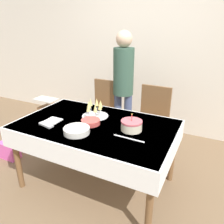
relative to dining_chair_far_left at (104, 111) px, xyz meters
name	(u,v)px	position (x,y,z in m)	size (l,w,h in m)	color
ground_plane	(98,182)	(0.36, -0.83, -0.54)	(12.00, 12.00, 0.00)	brown
wall_back	(150,49)	(0.36, 0.93, 0.81)	(8.00, 0.05, 2.70)	silver
dining_table	(96,132)	(0.36, -0.83, 0.11)	(1.63, 1.01, 0.75)	white
dining_chair_far_left	(104,111)	(0.00, 0.00, 0.00)	(0.42, 0.42, 0.98)	brown
dining_chair_far_right	(152,120)	(0.72, 0.00, 0.00)	(0.44, 0.44, 0.98)	brown
birthday_cake	(132,125)	(0.74, -0.80, 0.26)	(0.21, 0.21, 0.17)	beige
champagne_tray	(95,109)	(0.25, -0.66, 0.31)	(0.29, 0.29, 0.18)	silver
plate_stack_main	(77,130)	(0.31, -1.09, 0.24)	(0.25, 0.25, 0.06)	silver
plate_stack_dessert	(91,122)	(0.32, -0.86, 0.24)	(0.20, 0.20, 0.05)	#CC4C47
cake_knife	(129,138)	(0.79, -0.97, 0.22)	(0.30, 0.03, 0.00)	silver
fork_pile	(46,125)	(-0.07, -1.09, 0.22)	(0.18, 0.09, 0.02)	silver
napkin_pile	(53,121)	(-0.08, -0.97, 0.22)	(0.15, 0.15, 0.01)	white
person_standing	(123,80)	(0.25, 0.12, 0.45)	(0.28, 0.28, 1.65)	#3F4C72
high_chair	(51,112)	(-0.78, -0.25, -0.06)	(0.33, 0.35, 0.71)	brown
gift_bag	(10,150)	(-0.97, -0.91, -0.42)	(0.26, 0.16, 0.24)	#E559B2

